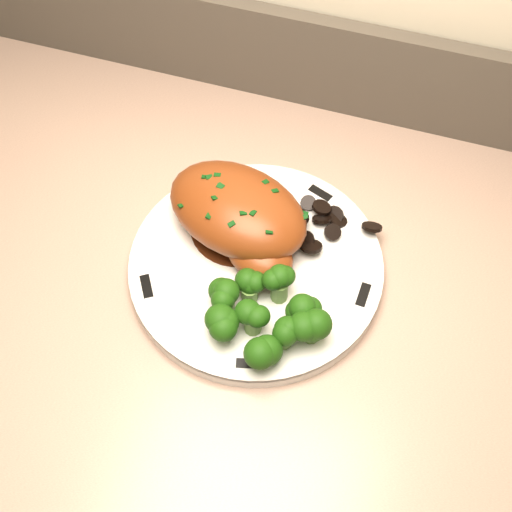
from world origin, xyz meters
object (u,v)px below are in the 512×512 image
(counter, at_px, (97,399))
(plate, at_px, (256,266))
(chicken_breast, at_px, (240,215))
(broccoli_florets, at_px, (266,313))

(counter, relative_size, plate, 7.85)
(counter, height_order, chicken_breast, counter)
(chicken_breast, height_order, broccoli_florets, chicken_breast)
(plate, distance_m, chicken_breast, 0.06)
(plate, height_order, chicken_breast, chicken_breast)
(counter, xyz_separation_m, plate, (0.25, 0.06, 0.44))
(counter, height_order, broccoli_florets, counter)
(counter, xyz_separation_m, broccoli_florets, (0.29, -0.01, 0.48))
(plate, xyz_separation_m, chicken_breast, (-0.03, 0.03, 0.04))
(counter, distance_m, chicken_breast, 0.54)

